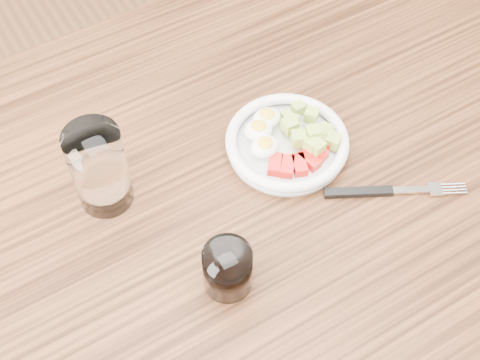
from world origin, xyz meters
name	(u,v)px	position (x,y,z in m)	size (l,w,h in m)	color
dining_table	(249,230)	(0.00, 0.00, 0.67)	(1.50, 0.90, 0.77)	brown
bowl	(287,141)	(0.09, 0.04, 0.79)	(0.19, 0.19, 0.05)	white
fork	(378,191)	(0.16, -0.09, 0.77)	(0.19, 0.11, 0.01)	black
water_glass	(99,168)	(-0.18, 0.10, 0.84)	(0.08, 0.08, 0.14)	white
coffee_glass	(228,269)	(-0.10, -0.11, 0.81)	(0.06, 0.06, 0.07)	white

